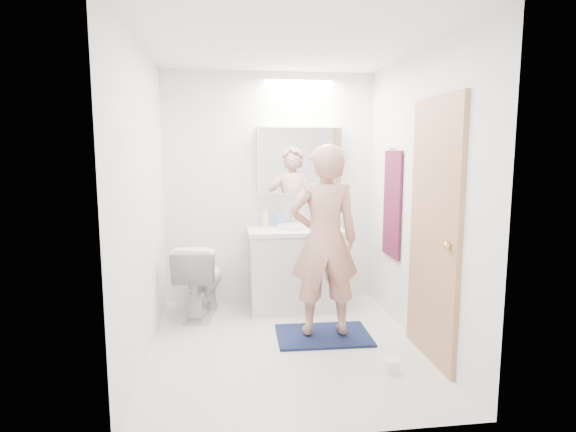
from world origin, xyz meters
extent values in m
plane|color=silver|center=(0.00, 0.00, 0.00)|extent=(2.50, 2.50, 0.00)
plane|color=white|center=(0.00, 0.00, 2.40)|extent=(2.50, 2.50, 0.00)
plane|color=white|center=(0.00, 1.25, 1.20)|extent=(2.50, 0.00, 2.50)
plane|color=white|center=(0.00, -1.25, 1.20)|extent=(2.50, 0.00, 2.50)
plane|color=white|center=(-1.10, 0.00, 1.20)|extent=(0.00, 2.50, 2.50)
plane|color=white|center=(1.10, 0.00, 1.20)|extent=(0.00, 2.50, 2.50)
cube|color=silver|center=(0.22, 0.96, 0.39)|extent=(0.90, 0.55, 0.78)
cube|color=white|center=(0.22, 0.96, 0.80)|extent=(0.95, 0.58, 0.04)
cylinder|color=silver|center=(0.22, 0.99, 0.84)|extent=(0.36, 0.36, 0.03)
cylinder|color=#B7B7BC|center=(0.22, 1.19, 0.90)|extent=(0.02, 0.02, 0.16)
cube|color=white|center=(0.30, 1.18, 1.50)|extent=(0.88, 0.14, 0.70)
cube|color=silver|center=(0.30, 1.10, 1.50)|extent=(0.84, 0.01, 0.66)
imported|color=silver|center=(-0.73, 0.85, 0.36)|extent=(0.52, 0.77, 0.72)
cube|color=#13223E|center=(0.35, 0.15, 0.01)|extent=(0.82, 0.57, 0.02)
imported|color=tan|center=(0.35, 0.15, 0.85)|extent=(0.60, 0.40, 1.61)
cube|color=tan|center=(1.08, -0.35, 1.00)|extent=(0.04, 0.80, 2.00)
sphere|color=gold|center=(1.04, -0.65, 0.95)|extent=(0.06, 0.06, 0.06)
cube|color=#16123A|center=(1.08, 0.55, 1.10)|extent=(0.02, 0.42, 1.00)
cylinder|color=silver|center=(1.07, 0.55, 1.62)|extent=(0.07, 0.02, 0.02)
imported|color=beige|center=(-0.07, 1.11, 0.92)|extent=(0.10, 0.10, 0.21)
imported|color=#609BCE|center=(0.07, 1.15, 0.91)|extent=(0.12, 0.12, 0.18)
imported|color=#4261C8|center=(0.43, 1.12, 0.87)|extent=(0.11, 0.11, 0.10)
cylinder|color=white|center=(0.70, -0.57, 0.05)|extent=(0.11, 0.11, 0.10)
camera|label=1|loc=(-0.48, -3.65, 1.61)|focal=29.27mm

